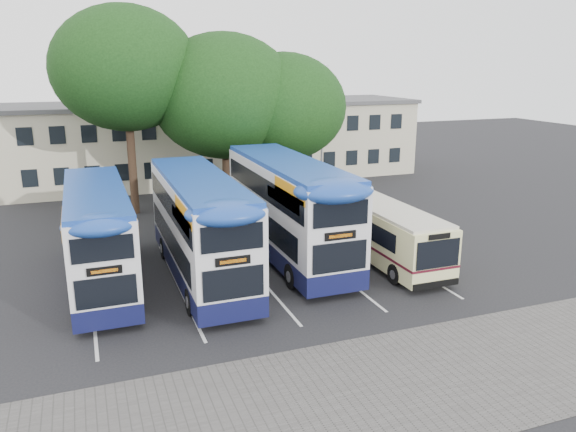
% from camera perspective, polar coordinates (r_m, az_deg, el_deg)
% --- Properties ---
extents(ground, '(120.00, 120.00, 0.00)m').
position_cam_1_polar(ground, '(22.52, 9.91, -9.01)').
color(ground, black).
rests_on(ground, ground).
extents(paving_strip, '(40.00, 6.00, 0.01)m').
position_cam_1_polar(paving_strip, '(17.83, 12.47, -16.11)').
color(paving_strip, '#595654').
rests_on(paving_strip, ground).
extents(bay_lines, '(14.12, 11.00, 0.01)m').
position_cam_1_polar(bay_lines, '(25.35, -3.25, -5.95)').
color(bay_lines, silver).
rests_on(bay_lines, ground).
extents(depot_building, '(32.40, 8.40, 6.20)m').
position_cam_1_polar(depot_building, '(46.23, -7.00, 7.72)').
color(depot_building, beige).
rests_on(depot_building, ground).
extents(lamp_post, '(0.25, 1.05, 9.06)m').
position_cam_1_polar(lamp_post, '(41.29, 3.51, 9.60)').
color(lamp_post, gray).
rests_on(lamp_post, ground).
extents(tree_left, '(8.66, 8.66, 12.54)m').
position_cam_1_polar(tree_left, '(35.59, -16.21, 14.18)').
color(tree_left, black).
rests_on(tree_left, ground).
extents(tree_mid, '(9.11, 9.11, 11.05)m').
position_cam_1_polar(tree_mid, '(35.88, -6.51, 12.01)').
color(tree_mid, black).
rests_on(tree_mid, ground).
extents(tree_right, '(8.05, 8.05, 9.87)m').
position_cam_1_polar(tree_right, '(36.58, -0.48, 11.02)').
color(tree_right, black).
rests_on(tree_right, ground).
extents(bus_dd_left, '(2.46, 10.16, 4.23)m').
position_cam_1_polar(bus_dd_left, '(24.78, -18.71, -1.58)').
color(bus_dd_left, '#10133D').
rests_on(bus_dd_left, ground).
extents(bus_dd_mid, '(2.65, 10.93, 4.55)m').
position_cam_1_polar(bus_dd_mid, '(24.49, -8.94, -0.70)').
color(bus_dd_mid, '#10133D').
rests_on(bus_dd_mid, ground).
extents(bus_dd_right, '(2.78, 11.47, 4.78)m').
position_cam_1_polar(bus_dd_right, '(26.80, 0.00, 1.17)').
color(bus_dd_right, '#10133D').
rests_on(bus_dd_right, ground).
extents(bus_single, '(2.32, 9.14, 2.72)m').
position_cam_1_polar(bus_single, '(27.25, 9.40, -1.18)').
color(bus_single, beige).
rests_on(bus_single, ground).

